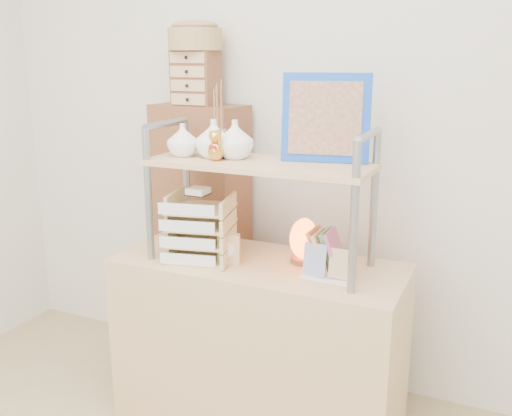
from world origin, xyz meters
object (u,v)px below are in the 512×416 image
Objects in this scene: cabinet at (202,239)px; letter_tray at (200,231)px; desk at (259,344)px; salt_lamp at (304,240)px.

letter_tray is at bearing -54.04° from cabinet.
cabinet is 0.54m from letter_tray.
desk is 6.35× the size of salt_lamp.
desk is at bearing -156.49° from salt_lamp.
cabinet is at bearing 119.04° from letter_tray.
cabinet is 4.38× the size of letter_tray.
salt_lamp is at bearing -17.63° from cabinet.
salt_lamp is (0.65, -0.30, 0.17)m from cabinet.
letter_tray is at bearing -160.95° from salt_lamp.
salt_lamp reaches higher than desk.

